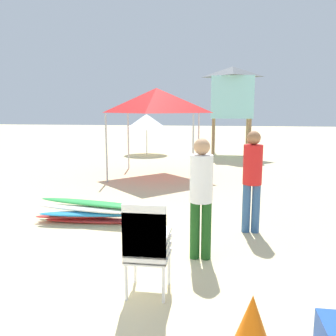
{
  "coord_description": "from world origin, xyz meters",
  "views": [
    {
      "loc": [
        2.48,
        -3.48,
        2.12
      ],
      "look_at": [
        1.44,
        3.63,
        0.91
      ],
      "focal_mm": 38.3,
      "sensor_mm": 36.0,
      "label": 1
    }
  ],
  "objects_px": {
    "lifeguard_near_center": "(252,175)",
    "popup_canopy": "(157,101)",
    "traffic_cone_far": "(252,328)",
    "lifeguard_tower": "(232,92)",
    "beach_umbrella_left": "(147,121)",
    "surfboard_pile": "(94,212)",
    "stacked_plastic_chairs": "(146,242)",
    "lifeguard_near_left": "(201,191)"
  },
  "relations": [
    {
      "from": "lifeguard_tower",
      "to": "popup_canopy",
      "type": "bearing_deg",
      "value": -113.89
    },
    {
      "from": "lifeguard_near_left",
      "to": "stacked_plastic_chairs",
      "type": "bearing_deg",
      "value": -115.52
    },
    {
      "from": "surfboard_pile",
      "to": "popup_canopy",
      "type": "relative_size",
      "value": 0.9
    },
    {
      "from": "stacked_plastic_chairs",
      "to": "lifeguard_near_center",
      "type": "bearing_deg",
      "value": 60.5
    },
    {
      "from": "lifeguard_near_left",
      "to": "lifeguard_near_center",
      "type": "bearing_deg",
      "value": 57.09
    },
    {
      "from": "surfboard_pile",
      "to": "traffic_cone_far",
      "type": "distance_m",
      "value": 4.23
    },
    {
      "from": "surfboard_pile",
      "to": "popup_canopy",
      "type": "height_order",
      "value": "popup_canopy"
    },
    {
      "from": "lifeguard_near_left",
      "to": "beach_umbrella_left",
      "type": "height_order",
      "value": "beach_umbrella_left"
    },
    {
      "from": "lifeguard_near_center",
      "to": "lifeguard_tower",
      "type": "height_order",
      "value": "lifeguard_tower"
    },
    {
      "from": "beach_umbrella_left",
      "to": "traffic_cone_far",
      "type": "relative_size",
      "value": 3.29
    },
    {
      "from": "lifeguard_near_center",
      "to": "lifeguard_tower",
      "type": "relative_size",
      "value": 0.44
    },
    {
      "from": "lifeguard_near_center",
      "to": "popup_canopy",
      "type": "distance_m",
      "value": 5.67
    },
    {
      "from": "popup_canopy",
      "to": "lifeguard_tower",
      "type": "bearing_deg",
      "value": 66.11
    },
    {
      "from": "stacked_plastic_chairs",
      "to": "popup_canopy",
      "type": "relative_size",
      "value": 0.41
    },
    {
      "from": "lifeguard_near_left",
      "to": "beach_umbrella_left",
      "type": "xyz_separation_m",
      "value": [
        -3.13,
        11.43,
        0.52
      ]
    },
    {
      "from": "beach_umbrella_left",
      "to": "traffic_cone_far",
      "type": "xyz_separation_m",
      "value": [
        3.67,
        -13.46,
        -1.21
      ]
    },
    {
      "from": "stacked_plastic_chairs",
      "to": "surfboard_pile",
      "type": "distance_m",
      "value": 2.91
    },
    {
      "from": "traffic_cone_far",
      "to": "popup_canopy",
      "type": "bearing_deg",
      "value": 105.46
    },
    {
      "from": "surfboard_pile",
      "to": "lifeguard_near_left",
      "type": "height_order",
      "value": "lifeguard_near_left"
    },
    {
      "from": "surfboard_pile",
      "to": "lifeguard_near_center",
      "type": "bearing_deg",
      "value": -1.69
    },
    {
      "from": "stacked_plastic_chairs",
      "to": "lifeguard_near_center",
      "type": "xyz_separation_m",
      "value": [
        1.34,
        2.36,
        0.36
      ]
    },
    {
      "from": "lifeguard_near_left",
      "to": "lifeguard_near_center",
      "type": "height_order",
      "value": "lifeguard_near_center"
    },
    {
      "from": "popup_canopy",
      "to": "traffic_cone_far",
      "type": "distance_m",
      "value": 8.72
    },
    {
      "from": "surfboard_pile",
      "to": "lifeguard_near_left",
      "type": "xyz_separation_m",
      "value": [
        2.05,
        -1.31,
        0.77
      ]
    },
    {
      "from": "lifeguard_near_left",
      "to": "lifeguard_tower",
      "type": "xyz_separation_m",
      "value": [
        0.72,
        11.62,
        1.82
      ]
    },
    {
      "from": "stacked_plastic_chairs",
      "to": "lifeguard_tower",
      "type": "distance_m",
      "value": 13.0
    },
    {
      "from": "stacked_plastic_chairs",
      "to": "popup_canopy",
      "type": "height_order",
      "value": "popup_canopy"
    },
    {
      "from": "lifeguard_near_left",
      "to": "popup_canopy",
      "type": "xyz_separation_m",
      "value": [
        -1.72,
        6.14,
        1.36
      ]
    },
    {
      "from": "traffic_cone_far",
      "to": "surfboard_pile",
      "type": "bearing_deg",
      "value": 127.76
    },
    {
      "from": "lifeguard_near_left",
      "to": "traffic_cone_far",
      "type": "height_order",
      "value": "lifeguard_near_left"
    },
    {
      "from": "stacked_plastic_chairs",
      "to": "lifeguard_near_left",
      "type": "bearing_deg",
      "value": 64.48
    },
    {
      "from": "stacked_plastic_chairs",
      "to": "beach_umbrella_left",
      "type": "bearing_deg",
      "value": 101.65
    },
    {
      "from": "lifeguard_near_left",
      "to": "beach_umbrella_left",
      "type": "relative_size",
      "value": 0.88
    },
    {
      "from": "lifeguard_near_center",
      "to": "traffic_cone_far",
      "type": "relative_size",
      "value": 2.94
    },
    {
      "from": "stacked_plastic_chairs",
      "to": "beach_umbrella_left",
      "type": "relative_size",
      "value": 0.57
    },
    {
      "from": "lifeguard_near_left",
      "to": "lifeguard_near_center",
      "type": "xyz_separation_m",
      "value": [
        0.79,
        1.23,
        0.02
      ]
    },
    {
      "from": "lifeguard_near_center",
      "to": "beach_umbrella_left",
      "type": "bearing_deg",
      "value": 111.06
    },
    {
      "from": "lifeguard_near_center",
      "to": "lifeguard_tower",
      "type": "bearing_deg",
      "value": 90.44
    },
    {
      "from": "surfboard_pile",
      "to": "traffic_cone_far",
      "type": "bearing_deg",
      "value": -52.24
    },
    {
      "from": "stacked_plastic_chairs",
      "to": "beach_umbrella_left",
      "type": "distance_m",
      "value": 12.85
    },
    {
      "from": "lifeguard_near_left",
      "to": "popup_canopy",
      "type": "height_order",
      "value": "popup_canopy"
    },
    {
      "from": "traffic_cone_far",
      "to": "lifeguard_tower",
      "type": "bearing_deg",
      "value": 89.28
    }
  ]
}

